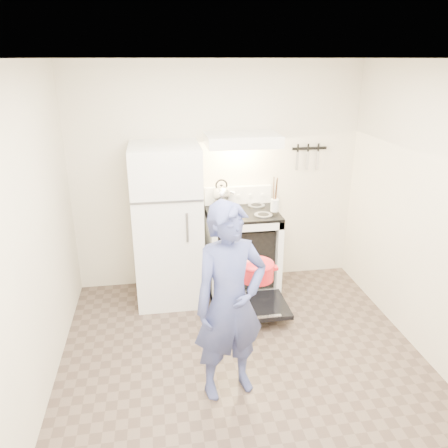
{
  "coord_description": "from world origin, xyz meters",
  "views": [
    {
      "loc": [
        -0.67,
        -2.89,
        2.5
      ],
      "look_at": [
        -0.05,
        1.0,
        1.0
      ],
      "focal_mm": 35.0,
      "sensor_mm": 36.0,
      "label": 1
    }
  ],
  "objects_px": {
    "dutch_oven": "(256,271)",
    "tea_kettle": "(221,193)",
    "refrigerator": "(168,225)",
    "stove_body": "(242,253)",
    "person": "(230,303)"
  },
  "relations": [
    {
      "from": "dutch_oven",
      "to": "tea_kettle",
      "type": "bearing_deg",
      "value": 93.18
    },
    {
      "from": "refrigerator",
      "to": "tea_kettle",
      "type": "relative_size",
      "value": 5.57
    },
    {
      "from": "stove_body",
      "to": "person",
      "type": "bearing_deg",
      "value": -104.62
    },
    {
      "from": "refrigerator",
      "to": "dutch_oven",
      "type": "distance_m",
      "value": 1.35
    },
    {
      "from": "refrigerator",
      "to": "person",
      "type": "xyz_separation_m",
      "value": [
        0.4,
        -1.55,
        -0.06
      ]
    },
    {
      "from": "stove_body",
      "to": "person",
      "type": "relative_size",
      "value": 0.58
    },
    {
      "from": "stove_body",
      "to": "tea_kettle",
      "type": "bearing_deg",
      "value": 131.86
    },
    {
      "from": "stove_body",
      "to": "tea_kettle",
      "type": "relative_size",
      "value": 3.02
    },
    {
      "from": "stove_body",
      "to": "dutch_oven",
      "type": "relative_size",
      "value": 2.55
    },
    {
      "from": "refrigerator",
      "to": "tea_kettle",
      "type": "bearing_deg",
      "value": 21.79
    },
    {
      "from": "stove_body",
      "to": "person",
      "type": "height_order",
      "value": "person"
    },
    {
      "from": "refrigerator",
      "to": "person",
      "type": "bearing_deg",
      "value": -75.56
    },
    {
      "from": "person",
      "to": "dutch_oven",
      "type": "distance_m",
      "value": 0.49
    },
    {
      "from": "tea_kettle",
      "to": "stove_body",
      "type": "bearing_deg",
      "value": -48.14
    },
    {
      "from": "refrigerator",
      "to": "stove_body",
      "type": "bearing_deg",
      "value": 1.77
    }
  ]
}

